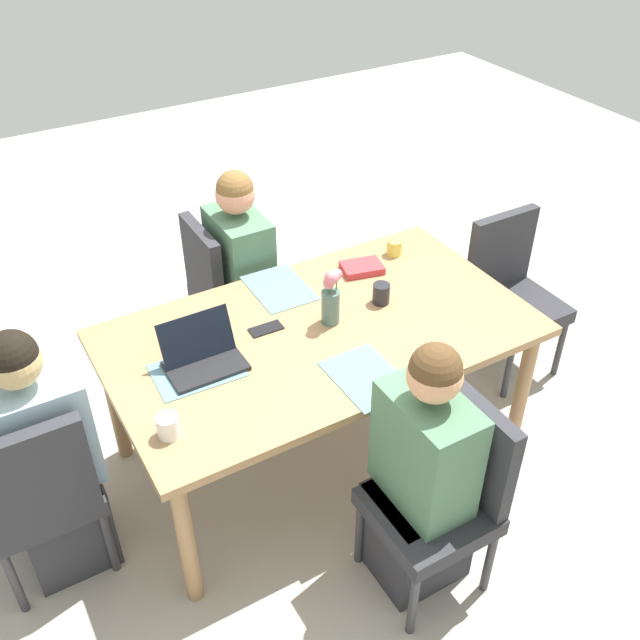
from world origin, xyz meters
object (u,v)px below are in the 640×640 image
at_px(person_head_left_left_mid, 48,467).
at_px(coffee_mug_near_right, 168,426).
at_px(person_near_left_far, 421,481).
at_px(dining_table, 320,342).
at_px(chair_head_right_right_near, 510,288).
at_px(laptop_head_left_left_mid, 203,357).
at_px(phone_black, 266,329).
at_px(coffee_mug_near_left, 381,294).
at_px(book_red_cover, 362,268).
at_px(chair_near_left_far, 445,489).
at_px(person_far_left_near, 242,285).
at_px(chair_head_left_left_mid, 39,490).
at_px(chair_far_left_near, 225,288).
at_px(coffee_mug_centre_left, 394,248).
at_px(flower_vase, 331,297).

distance_m(person_head_left_left_mid, coffee_mug_near_right, 0.59).
bearing_deg(person_head_left_left_mid, person_near_left_far, -33.01).
height_order(dining_table, chair_head_right_right_near, chair_head_right_right_near).
bearing_deg(dining_table, laptop_head_left_left_mid, 176.81).
height_order(dining_table, phone_black, phone_black).
relative_size(chair_head_right_right_near, coffee_mug_near_left, 9.13).
height_order(coffee_mug_near_right, book_red_cover, coffee_mug_near_right).
distance_m(laptop_head_left_left_mid, book_red_cover, 1.01).
bearing_deg(coffee_mug_near_left, chair_near_left_far, -107.44).
bearing_deg(person_far_left_near, chair_head_left_left_mid, -145.93).
bearing_deg(coffee_mug_near_right, person_near_left_far, -31.74).
distance_m(chair_head_right_right_near, laptop_head_left_left_mid, 1.83).
height_order(chair_far_left_near, coffee_mug_near_right, chair_far_left_near).
relative_size(chair_head_left_left_mid, coffee_mug_near_left, 9.13).
bearing_deg(chair_head_right_right_near, person_far_left_near, 150.26).
bearing_deg(coffee_mug_centre_left, coffee_mug_near_left, -132.88).
xyz_separation_m(person_far_left_near, person_near_left_far, (0.02, -1.60, 0.00)).
distance_m(chair_head_left_left_mid, coffee_mug_near_left, 1.69).
distance_m(dining_table, laptop_head_left_left_mid, 0.56).
height_order(chair_far_left_near, person_head_left_left_mid, person_head_left_left_mid).
relative_size(chair_far_left_near, chair_head_left_left_mid, 1.00).
relative_size(chair_head_left_left_mid, person_head_left_left_mid, 0.75).
bearing_deg(chair_near_left_far, phone_black, 106.39).
xyz_separation_m(person_head_left_left_mid, coffee_mug_centre_left, (1.90, 0.34, 0.27)).
distance_m(laptop_head_left_left_mid, coffee_mug_centre_left, 1.25).
distance_m(person_far_left_near, laptop_head_left_left_mid, 0.99).
relative_size(person_far_left_near, chair_near_left_far, 1.33).
distance_m(flower_vase, coffee_mug_near_left, 0.30).
bearing_deg(book_red_cover, coffee_mug_near_left, -91.67).
distance_m(flower_vase, coffee_mug_centre_left, 0.68).
xyz_separation_m(person_far_left_near, phone_black, (-0.19, -0.70, 0.23)).
distance_m(person_near_left_far, laptop_head_left_left_mid, 1.02).
height_order(person_far_left_near, coffee_mug_near_left, person_far_left_near).
bearing_deg(chair_near_left_far, chair_head_right_right_near, 38.31).
height_order(chair_head_left_left_mid, flower_vase, flower_vase).
height_order(chair_head_left_left_mid, coffee_mug_near_right, chair_head_left_left_mid).
height_order(dining_table, laptop_head_left_left_mid, laptop_head_left_left_mid).
height_order(person_near_left_far, phone_black, person_near_left_far).
bearing_deg(person_head_left_left_mid, flower_vase, 0.20).
relative_size(flower_vase, phone_black, 1.87).
distance_m(coffee_mug_near_left, coffee_mug_centre_left, 0.44).
bearing_deg(book_red_cover, flower_vase, -127.79).
xyz_separation_m(chair_far_left_near, chair_near_left_far, (0.16, -1.72, 0.00)).
bearing_deg(chair_head_right_right_near, phone_black, 178.79).
bearing_deg(book_red_cover, chair_head_right_right_near, -1.98).
xyz_separation_m(dining_table, coffee_mug_centre_left, (0.65, 0.36, 0.12)).
distance_m(person_far_left_near, phone_black, 0.76).
relative_size(dining_table, chair_head_right_right_near, 2.10).
bearing_deg(book_red_cover, dining_table, -130.59).
bearing_deg(coffee_mug_near_left, coffee_mug_centre_left, 47.12).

